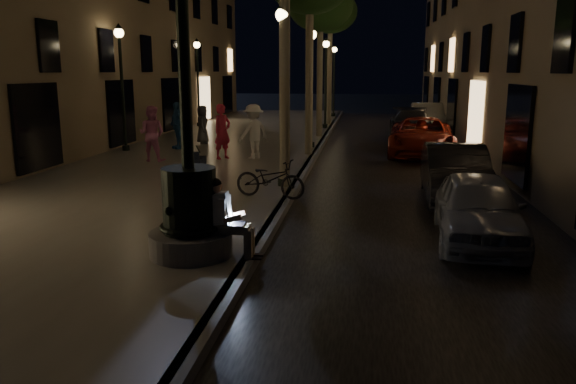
% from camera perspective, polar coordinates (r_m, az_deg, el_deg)
% --- Properties ---
extents(ground, '(120.00, 120.00, 0.00)m').
position_cam_1_polar(ground, '(22.11, 2.88, 3.73)').
color(ground, black).
rests_on(ground, ground).
extents(cobble_lane, '(6.00, 45.00, 0.02)m').
position_cam_1_polar(cobble_lane, '(22.06, 10.68, 3.54)').
color(cobble_lane, black).
rests_on(cobble_lane, ground).
extents(promenade, '(8.00, 45.00, 0.20)m').
position_cam_1_polar(promenade, '(22.78, -7.22, 4.15)').
color(promenade, slate).
rests_on(promenade, ground).
extents(curb_strip, '(0.25, 45.00, 0.20)m').
position_cam_1_polar(curb_strip, '(22.09, 2.88, 3.98)').
color(curb_strip, '#59595B').
rests_on(curb_strip, ground).
extents(fountain_lamppost, '(1.40, 1.40, 5.21)m').
position_cam_1_polar(fountain_lamppost, '(9.47, -10.00, -0.46)').
color(fountain_lamppost, '#59595B').
rests_on(fountain_lamppost, promenade).
extents(seated_man_laptop, '(0.97, 0.33, 1.34)m').
position_cam_1_polar(seated_man_laptop, '(9.37, -6.36, -2.39)').
color(seated_man_laptop, gray).
rests_on(seated_man_laptop, promenade).
extents(tree_third, '(3.00, 3.00, 7.20)m').
position_cam_1_polar(tree_third, '(27.03, 3.32, 18.32)').
color(tree_third, '#6B604C').
rests_on(tree_third, promenade).
extents(tree_far, '(3.00, 3.00, 7.50)m').
position_cam_1_polar(tree_far, '(33.01, 4.34, 17.70)').
color(tree_far, '#6B604C').
rests_on(tree_far, promenade).
extents(lamp_curb_a, '(0.36, 0.36, 4.81)m').
position_cam_1_polar(lamp_curb_a, '(14.94, -0.54, 12.13)').
color(lamp_curb_a, black).
rests_on(lamp_curb_a, promenade).
extents(lamp_curb_b, '(0.36, 0.36, 4.81)m').
position_cam_1_polar(lamp_curb_b, '(22.89, 2.42, 12.15)').
color(lamp_curb_b, black).
rests_on(lamp_curb_b, promenade).
extents(lamp_curb_c, '(0.36, 0.36, 4.81)m').
position_cam_1_polar(lamp_curb_c, '(30.86, 3.85, 12.15)').
color(lamp_curb_c, black).
rests_on(lamp_curb_c, promenade).
extents(lamp_curb_d, '(0.36, 0.36, 4.81)m').
position_cam_1_polar(lamp_curb_d, '(38.85, 4.70, 12.14)').
color(lamp_curb_d, black).
rests_on(lamp_curb_d, promenade).
extents(lamp_left_b, '(0.36, 0.36, 4.81)m').
position_cam_1_polar(lamp_left_b, '(22.76, -16.58, 11.67)').
color(lamp_left_b, black).
rests_on(lamp_left_b, promenade).
extents(lamp_left_c, '(0.36, 0.36, 4.81)m').
position_cam_1_polar(lamp_left_c, '(32.15, -9.16, 12.03)').
color(lamp_left_c, black).
rests_on(lamp_left_c, promenade).
extents(stroller, '(0.49, 1.05, 1.07)m').
position_cam_1_polar(stroller, '(15.42, -9.40, 2.64)').
color(stroller, black).
rests_on(stroller, promenade).
extents(car_front, '(1.86, 3.98, 1.32)m').
position_cam_1_polar(car_front, '(11.44, 18.76, -1.57)').
color(car_front, '#999BA0').
rests_on(car_front, ground).
extents(car_second, '(1.64, 4.33, 1.41)m').
position_cam_1_polar(car_second, '(14.93, 16.61, 1.86)').
color(car_second, black).
rests_on(car_second, ground).
extents(car_third, '(2.85, 5.47, 1.47)m').
position_cam_1_polar(car_third, '(22.66, 13.40, 5.50)').
color(car_third, maroon).
rests_on(car_third, ground).
extents(car_rear, '(2.15, 5.05, 1.45)m').
position_cam_1_polar(car_rear, '(27.89, 12.42, 6.73)').
color(car_rear, '#2A2A2F').
rests_on(car_rear, ground).
extents(car_fifth, '(1.76, 4.72, 1.54)m').
position_cam_1_polar(car_fifth, '(31.69, 13.92, 7.36)').
color(car_fifth, '#A3A49F').
rests_on(car_fifth, ground).
extents(pedestrian_red, '(0.78, 0.84, 1.93)m').
position_cam_1_polar(pedestrian_red, '(19.99, -6.69, 6.12)').
color(pedestrian_red, '#CF2947').
rests_on(pedestrian_red, promenade).
extents(pedestrian_pink, '(0.98, 0.79, 1.90)m').
position_cam_1_polar(pedestrian_pink, '(19.86, -13.67, 5.78)').
color(pedestrian_pink, pink).
rests_on(pedestrian_pink, promenade).
extents(pedestrian_white, '(1.34, 1.41, 1.92)m').
position_cam_1_polar(pedestrian_white, '(19.93, -3.53, 6.15)').
color(pedestrian_white, silver).
rests_on(pedestrian_white, promenade).
extents(pedestrian_blue, '(1.08, 1.09, 1.85)m').
position_cam_1_polar(pedestrian_blue, '(22.92, -11.16, 6.65)').
color(pedestrian_blue, '#26538C').
rests_on(pedestrian_blue, promenade).
extents(pedestrian_dark, '(0.66, 0.88, 1.63)m').
position_cam_1_polar(pedestrian_dark, '(24.31, -8.68, 6.78)').
color(pedestrian_dark, '#38383D').
rests_on(pedestrian_dark, promenade).
extents(bicycle, '(1.89, 1.03, 0.94)m').
position_cam_1_polar(bicycle, '(13.73, -1.83, 1.35)').
color(bicycle, black).
rests_on(bicycle, promenade).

